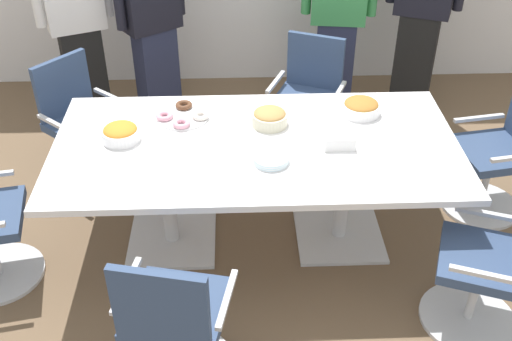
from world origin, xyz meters
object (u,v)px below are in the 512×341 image
object	(u,v)px
office_chair_4	(83,129)
person_standing_1	(152,20)
office_chair_0	(176,326)
office_chair_2	(499,158)
person_standing_2	(338,13)
conference_table	(256,160)
snack_bowl_cookies	(270,117)
donut_platter	(183,116)
office_chair_1	(493,270)
person_standing_3	(423,3)
person_standing_0	(76,19)
snack_bowl_pretzels	(361,107)
office_chair_3	(307,105)
snack_bowl_chips_orange	(121,133)
napkin_pile	(338,138)
plate_stack	(271,159)

from	to	relation	value
office_chair_4	person_standing_1	world-z (taller)	person_standing_1
office_chair_0	office_chair_2	bearing A→B (deg)	45.67
office_chair_2	person_standing_2	world-z (taller)	person_standing_2
conference_table	office_chair_4	bearing A→B (deg)	147.58
snack_bowl_cookies	office_chair_0	bearing A→B (deg)	-112.11
conference_table	donut_platter	bearing A→B (deg)	145.99
office_chair_1	person_standing_3	bearing A→B (deg)	16.22
office_chair_2	person_standing_0	world-z (taller)	person_standing_0
office_chair_4	snack_bowl_pretzels	distance (m)	1.99
donut_platter	office_chair_4	bearing A→B (deg)	148.53
office_chair_1	office_chair_2	distance (m)	1.12
office_chair_0	snack_bowl_pretzels	xyz separation A→B (m)	(1.11, 1.39, 0.39)
conference_table	snack_bowl_pretzels	size ratio (longest dim) A/B	9.81
office_chair_0	person_standing_3	world-z (taller)	person_standing_3
conference_table	office_chair_3	world-z (taller)	office_chair_3
person_standing_2	person_standing_3	world-z (taller)	person_standing_3
snack_bowl_chips_orange	napkin_pile	bearing A→B (deg)	-3.99
person_standing_1	plate_stack	xyz separation A→B (m)	(0.84, -1.86, -0.10)
person_standing_0	office_chair_4	bearing A→B (deg)	76.45
person_standing_3	snack_bowl_chips_orange	world-z (taller)	person_standing_3
office_chair_1	person_standing_0	world-z (taller)	person_standing_0
conference_table	snack_bowl_chips_orange	distance (m)	0.82
office_chair_2	napkin_pile	size ratio (longest dim) A/B	5.02
snack_bowl_pretzels	snack_bowl_chips_orange	distance (m)	1.50
person_standing_0	snack_bowl_pretzels	world-z (taller)	person_standing_0
office_chair_4	person_standing_0	world-z (taller)	person_standing_0
conference_table	person_standing_2	xyz separation A→B (m)	(0.74, 1.75, 0.24)
office_chair_2	plate_stack	world-z (taller)	office_chair_2
person_standing_1	snack_bowl_chips_orange	bearing A→B (deg)	53.44
snack_bowl_chips_orange	napkin_pile	size ratio (longest dim) A/B	1.25
person_standing_3	plate_stack	bearing A→B (deg)	77.76
office_chair_4	person_standing_2	bearing A→B (deg)	157.42
office_chair_4	office_chair_2	bearing A→B (deg)	121.28
office_chair_1	person_standing_2	distance (m)	2.59
snack_bowl_chips_orange	donut_platter	distance (m)	0.43
conference_table	person_standing_2	world-z (taller)	person_standing_2
snack_bowl_pretzels	napkin_pile	distance (m)	0.40
office_chair_3	office_chair_1	bearing A→B (deg)	136.65
office_chair_2	snack_bowl_cookies	distance (m)	1.60
person_standing_0	person_standing_1	bearing A→B (deg)	159.91
snack_bowl_pretzels	snack_bowl_chips_orange	world-z (taller)	snack_bowl_chips_orange
person_standing_3	office_chair_0	bearing A→B (deg)	79.25
office_chair_2	snack_bowl_cookies	xyz separation A→B (m)	(-1.55, -0.08, 0.40)
conference_table	snack_bowl_cookies	size ratio (longest dim) A/B	10.75
snack_bowl_cookies	snack_bowl_chips_orange	bearing A→B (deg)	-170.68
napkin_pile	person_standing_2	bearing A→B (deg)	81.73
conference_table	office_chair_2	xyz separation A→B (m)	(1.64, 0.29, -0.22)
snack_bowl_pretzels	person_standing_2	bearing A→B (deg)	87.56
office_chair_1	office_chair_3	bearing A→B (deg)	44.04
office_chair_0	office_chair_3	xyz separation A→B (m)	(0.86, 2.13, 0.00)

